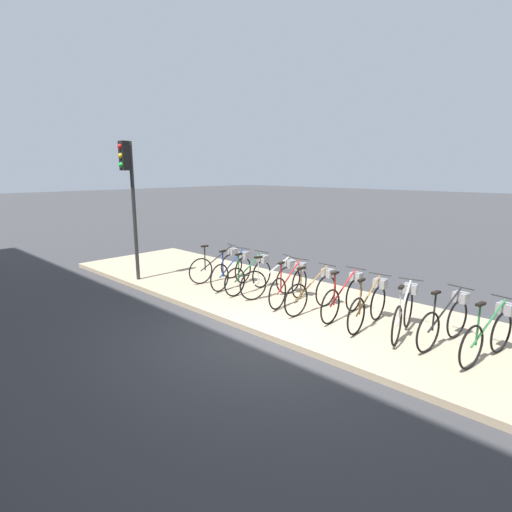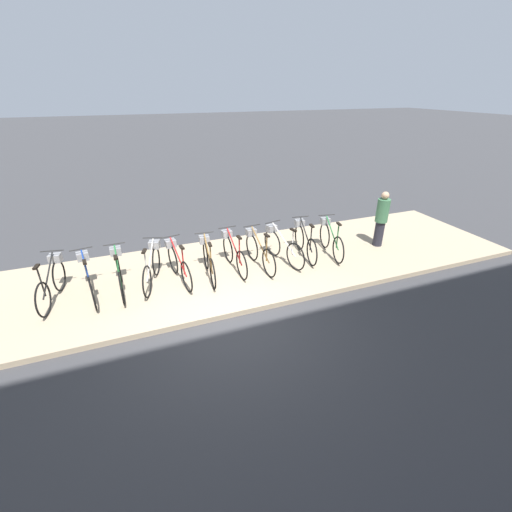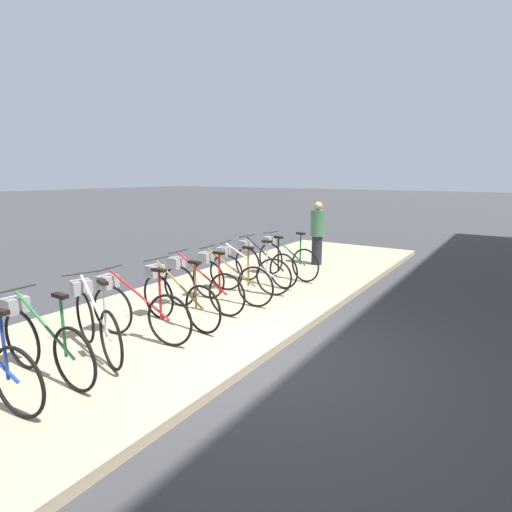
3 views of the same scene
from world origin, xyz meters
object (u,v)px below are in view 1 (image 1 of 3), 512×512
at_px(parked_bicycle_0, 219,265).
at_px(parked_bicycle_4, 291,283).
at_px(parked_bicycle_5, 314,290).
at_px(parked_bicycle_9, 446,319).
at_px(parked_bicycle_2, 251,274).
at_px(parked_bicycle_6, 345,295).
at_px(parked_bicycle_1, 234,270).
at_px(parked_bicycle_8, 404,311).
at_px(traffic_light, 129,182).
at_px(parked_bicycle_7, 370,303).
at_px(parked_bicycle_10, 490,333).
at_px(parked_bicycle_3, 274,278).

bearing_deg(parked_bicycle_0, parked_bicycle_4, -2.34).
bearing_deg(parked_bicycle_0, parked_bicycle_5, -3.03).
distance_m(parked_bicycle_4, parked_bicycle_9, 3.37).
relative_size(parked_bicycle_2, parked_bicycle_6, 1.00).
xyz_separation_m(parked_bicycle_1, parked_bicycle_8, (4.56, 0.03, 0.00)).
bearing_deg(parked_bicycle_4, parked_bicycle_9, 1.94).
relative_size(parked_bicycle_4, traffic_light, 0.45).
height_order(parked_bicycle_4, parked_bicycle_5, same).
distance_m(parked_bicycle_0, parked_bicycle_7, 4.61).
distance_m(parked_bicycle_0, parked_bicycle_5, 3.32).
height_order(parked_bicycle_2, parked_bicycle_6, same).
xyz_separation_m(parked_bicycle_4, parked_bicycle_7, (2.00, -0.04, 0.00)).
relative_size(parked_bicycle_5, parked_bicycle_8, 1.02).
xyz_separation_m(parked_bicycle_0, parked_bicycle_9, (5.98, 0.01, 0.00)).
distance_m(parked_bicycle_5, parked_bicycle_7, 1.29).
xyz_separation_m(parked_bicycle_8, parked_bicycle_10, (1.43, -0.04, 0.00)).
bearing_deg(parked_bicycle_1, traffic_light, -148.86).
bearing_deg(parked_bicycle_2, parked_bicycle_4, -0.07).
bearing_deg(parked_bicycle_3, traffic_light, -157.59).
distance_m(parked_bicycle_5, parked_bicycle_6, 0.68).
bearing_deg(parked_bicycle_4, parked_bicycle_2, 179.93).
distance_m(parked_bicycle_0, parked_bicycle_10, 6.70).
bearing_deg(parked_bicycle_5, parked_bicycle_4, 174.42).
distance_m(parked_bicycle_6, parked_bicycle_9, 2.00).
height_order(parked_bicycle_6, traffic_light, traffic_light).
distance_m(parked_bicycle_3, parked_bicycle_8, 3.23).
bearing_deg(parked_bicycle_1, parked_bicycle_6, 1.47).
xyz_separation_m(parked_bicycle_7, traffic_light, (-6.36, -1.45, 2.23)).
height_order(parked_bicycle_5, parked_bicycle_7, same).
bearing_deg(parked_bicycle_9, traffic_light, -168.29).
xyz_separation_m(parked_bicycle_2, parked_bicycle_9, (4.65, 0.11, 0.00)).
xyz_separation_m(parked_bicycle_5, parked_bicycle_10, (3.38, 0.05, 0.00)).
bearing_deg(parked_bicycle_7, parked_bicycle_9, 6.40).
xyz_separation_m(parked_bicycle_1, traffic_light, (-2.46, -1.48, 2.23)).
height_order(parked_bicycle_1, parked_bicycle_2, same).
bearing_deg(parked_bicycle_4, parked_bicycle_1, -179.84).
height_order(parked_bicycle_4, parked_bicycle_7, same).
bearing_deg(parked_bicycle_6, parked_bicycle_10, -2.04).
height_order(parked_bicycle_6, parked_bicycle_9, same).
bearing_deg(parked_bicycle_9, parked_bicycle_10, -10.44).
bearing_deg(parked_bicycle_4, parked_bicycle_10, -0.25).
bearing_deg(parked_bicycle_1, parked_bicycle_2, 0.62).
relative_size(parked_bicycle_7, parked_bicycle_8, 1.02).
bearing_deg(parked_bicycle_0, traffic_light, -137.69).
bearing_deg(parked_bicycle_7, parked_bicycle_10, 0.61).
distance_m(parked_bicycle_1, parked_bicycle_8, 4.56).
distance_m(parked_bicycle_5, traffic_light, 5.71).
bearing_deg(parked_bicycle_0, parked_bicycle_7, -1.82).
bearing_deg(traffic_light, parked_bicycle_9, 11.71).
height_order(parked_bicycle_3, parked_bicycle_5, same).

